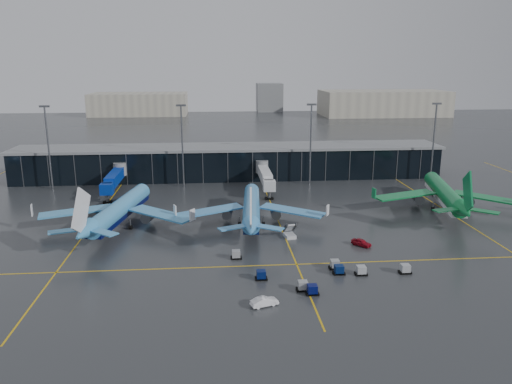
{
  "coord_description": "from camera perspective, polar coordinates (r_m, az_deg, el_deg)",
  "views": [
    {
      "loc": [
        -5.45,
        -103.39,
        37.52
      ],
      "look_at": [
        5.0,
        18.0,
        6.0
      ],
      "focal_mm": 35.0,
      "sensor_mm": 36.0,
      "label": 1
    }
  ],
  "objects": [
    {
      "name": "flood_masts",
      "position": [
        155.56,
        -1.02,
        5.74
      ],
      "size": [
        203.0,
        0.5,
        25.5
      ],
      "color": "#595B60",
      "rests_on": "ground"
    },
    {
      "name": "airliner_arkefly",
      "position": [
        121.15,
        -15.33,
        -0.71
      ],
      "size": [
        46.47,
        50.79,
        13.63
      ],
      "primitive_type": null,
      "rotation": [
        0.0,
        0.0,
        -0.19
      ],
      "color": "#3C8EC7",
      "rests_on": "ground"
    },
    {
      "name": "ground",
      "position": [
        110.12,
        -1.8,
        -5.42
      ],
      "size": [
        600.0,
        600.0,
        0.0
      ],
      "primitive_type": "plane",
      "color": "#282B2D",
      "rests_on": "ground"
    },
    {
      "name": "service_van_red",
      "position": [
        108.36,
        11.95,
        -5.66
      ],
      "size": [
        4.19,
        4.44,
        1.49
      ],
      "primitive_type": "imported",
      "rotation": [
        0.0,
        0.0,
        0.72
      ],
      "color": "maroon",
      "rests_on": "ground"
    },
    {
      "name": "taxi_lines",
      "position": [
        121.0,
        2.67,
        -3.57
      ],
      "size": [
        220.0,
        120.0,
        0.02
      ],
      "color": "gold",
      "rests_on": "ground"
    },
    {
      "name": "mobile_airstair",
      "position": [
        111.22,
        3.86,
        -4.82
      ],
      "size": [
        2.72,
        3.53,
        3.45
      ],
      "rotation": [
        0.0,
        0.0,
        0.17
      ],
      "color": "silver",
      "rests_on": "ground"
    },
    {
      "name": "airliner_aer_lingus",
      "position": [
        140.01,
        20.82,
        0.91
      ],
      "size": [
        48.14,
        52.3,
        13.79
      ],
      "primitive_type": null,
      "rotation": [
        0.0,
        0.0,
        -0.22
      ],
      "color": "#0D7536",
      "rests_on": "ground"
    },
    {
      "name": "baggage_carts",
      "position": [
        92.31,
        7.18,
        -9.09
      ],
      "size": [
        32.9,
        18.41,
        1.7
      ],
      "color": "black",
      "rests_on": "ground"
    },
    {
      "name": "jet_bridges",
      "position": [
        152.93,
        -15.94,
        1.49
      ],
      "size": [
        94.0,
        27.5,
        7.2
      ],
      "color": "#595B60",
      "rests_on": "ground"
    },
    {
      "name": "airliner_klm_near",
      "position": [
        119.23,
        -0.53,
        -0.61
      ],
      "size": [
        40.02,
        44.69,
        12.85
      ],
      "primitive_type": null,
      "rotation": [
        0.0,
        0.0,
        -0.08
      ],
      "color": "#3D8AC9",
      "rests_on": "ground"
    },
    {
      "name": "service_van_white",
      "position": [
        81.26,
        0.96,
        -12.41
      ],
      "size": [
        4.78,
        2.92,
        1.49
      ],
      "primitive_type": "imported",
      "rotation": [
        0.0,
        0.0,
        1.89
      ],
      "color": "white",
      "rests_on": "ground"
    },
    {
      "name": "terminal_pier",
      "position": [
        168.56,
        -2.98,
        3.51
      ],
      "size": [
        142.0,
        17.0,
        10.7
      ],
      "color": "black",
      "rests_on": "ground"
    },
    {
      "name": "distant_hangars",
      "position": [
        378.64,
        3.56,
        10.13
      ],
      "size": [
        260.0,
        71.0,
        22.0
      ],
      "color": "#B2AD99",
      "rests_on": "ground"
    }
  ]
}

